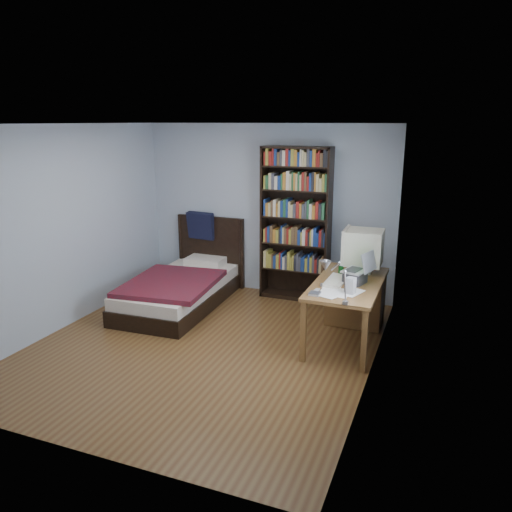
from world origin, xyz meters
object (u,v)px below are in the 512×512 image
(laptop, at_px, (357,274))
(crt_monitor, at_px, (362,248))
(bed, at_px, (182,286))
(desk_lamp, at_px, (329,270))
(bookshelf, at_px, (296,224))
(speaker, at_px, (351,286))
(soda_can, at_px, (341,270))
(keyboard, at_px, (336,281))
(desk, at_px, (353,296))

(laptop, bearing_deg, crt_monitor, 93.86)
(crt_monitor, height_order, bed, crt_monitor)
(desk_lamp, height_order, bookshelf, bookshelf)
(desk_lamp, xyz_separation_m, speaker, (0.09, 0.67, -0.36))
(soda_can, bearing_deg, bookshelf, 132.75)
(keyboard, bearing_deg, soda_can, 93.72)
(crt_monitor, height_order, soda_can, crt_monitor)
(laptop, bearing_deg, soda_can, 130.15)
(keyboard, distance_m, soda_can, 0.35)
(crt_monitor, bearing_deg, desk_lamp, -91.95)
(desk, bearing_deg, keyboard, -104.71)
(laptop, xyz_separation_m, bed, (-2.52, 0.41, -0.58))
(keyboard, distance_m, speaker, 0.40)
(bookshelf, bearing_deg, desk, -38.14)
(laptop, height_order, bed, bed)
(crt_monitor, xyz_separation_m, laptop, (0.03, -0.49, -0.19))
(desk, relative_size, keyboard, 3.02)
(soda_can, bearing_deg, laptop, -49.85)
(bookshelf, bearing_deg, desk_lamp, -65.89)
(bookshelf, bearing_deg, soda_can, -47.25)
(laptop, bearing_deg, bed, 170.71)
(speaker, distance_m, soda_can, 0.71)
(keyboard, relative_size, bed, 0.23)
(keyboard, xyz_separation_m, speaker, (0.23, -0.32, 0.07))
(soda_can, bearing_deg, crt_monitor, 44.66)
(desk, height_order, speaker, speaker)
(keyboard, xyz_separation_m, bookshelf, (-0.88, 1.28, 0.36))
(desk, distance_m, desk_lamp, 1.67)
(laptop, xyz_separation_m, soda_can, (-0.24, 0.28, -0.05))
(laptop, xyz_separation_m, keyboard, (-0.22, -0.06, -0.09))
(soda_can, xyz_separation_m, bed, (-2.28, 0.13, -0.53))
(keyboard, bearing_deg, bookshelf, 125.73)
(laptop, distance_m, desk_lamp, 1.12)
(laptop, relative_size, bed, 0.17)
(laptop, relative_size, desk_lamp, 0.68)
(laptop, distance_m, speaker, 0.39)
(laptop, xyz_separation_m, speaker, (0.01, -0.38, -0.02))
(crt_monitor, height_order, keyboard, crt_monitor)
(crt_monitor, height_order, bookshelf, bookshelf)
(laptop, height_order, speaker, laptop)
(desk, xyz_separation_m, desk_lamp, (0.01, -1.49, 0.77))
(keyboard, bearing_deg, desk, 76.53)
(speaker, bearing_deg, keyboard, 138.84)
(desk, distance_m, bed, 2.43)
(laptop, bearing_deg, desk_lamp, -94.63)
(desk, bearing_deg, soda_can, -134.88)
(laptop, height_order, bookshelf, bookshelf)
(desk, height_order, soda_can, soda_can)
(crt_monitor, relative_size, soda_can, 4.77)
(desk, distance_m, keyboard, 0.61)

